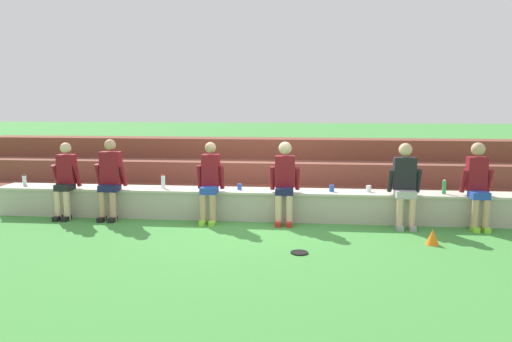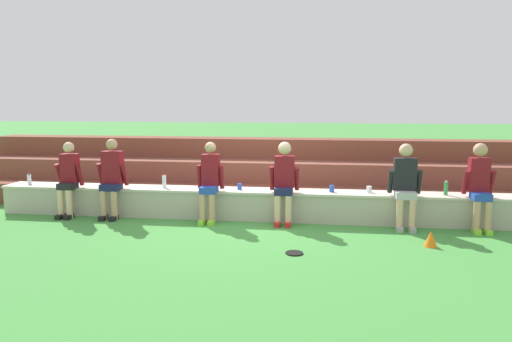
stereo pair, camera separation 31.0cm
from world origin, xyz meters
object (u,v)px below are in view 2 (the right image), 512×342
object	(u,v)px
person_rightmost_edge	(480,184)
water_bottle_near_right	(446,188)
person_center	(210,180)
water_bottle_mid_left	(29,179)
water_bottle_center_gap	(164,181)
plastic_cup_right_end	(369,189)
person_far_left	(68,178)
water_bottle_near_left	(61,180)
plastic_cup_middle	(332,189)
person_left_of_center	(112,176)
plastic_cup_left_end	(240,187)
person_far_right	(405,183)
sports_cone	(431,239)
person_right_of_center	(284,180)
frisbee	(294,253)

from	to	relation	value
person_rightmost_edge	water_bottle_near_right	xyz separation A→B (m)	(-0.47, 0.24, -0.13)
person_center	water_bottle_mid_left	world-z (taller)	person_center
water_bottle_center_gap	plastic_cup_right_end	size ratio (longest dim) A/B	2.25
person_far_left	person_rightmost_edge	size ratio (longest dim) A/B	0.96
water_bottle_center_gap	water_bottle_near_left	distance (m)	2.02
person_far_left	water_bottle_near_right	bearing A→B (deg)	2.39
plastic_cup_right_end	plastic_cup_middle	bearing A→B (deg)	-176.10
person_left_of_center	plastic_cup_middle	size ratio (longest dim) A/B	12.15
water_bottle_mid_left	plastic_cup_middle	distance (m)	5.80
person_rightmost_edge	plastic_cup_left_end	world-z (taller)	person_rightmost_edge
person_center	water_bottle_mid_left	bearing A→B (deg)	174.82
person_left_of_center	person_far_right	bearing A→B (deg)	-0.16
person_left_of_center	plastic_cup_right_end	world-z (taller)	person_left_of_center
person_rightmost_edge	water_bottle_near_left	distance (m)	7.49
person_rightmost_edge	plastic_cup_left_end	distance (m)	4.06
plastic_cup_right_end	plastic_cup_left_end	bearing A→B (deg)	-178.92
person_rightmost_edge	water_bottle_near_right	size ratio (longest dim) A/B	5.86
water_bottle_near_left	sports_cone	size ratio (longest dim) A/B	0.96
person_center	person_rightmost_edge	bearing A→B (deg)	0.41
water_bottle_center_gap	person_left_of_center	bearing A→B (deg)	-161.86
person_right_of_center	water_bottle_mid_left	distance (m)	4.98
water_bottle_near_right	water_bottle_near_left	world-z (taller)	water_bottle_near_right
person_far_left	person_center	xyz separation A→B (m)	(2.66, 0.01, 0.01)
water_bottle_near_right	water_bottle_center_gap	bearing A→B (deg)	179.76
person_far_right	water_bottle_center_gap	size ratio (longest dim) A/B	5.56
water_bottle_near_right	plastic_cup_right_end	distance (m)	1.28
person_left_of_center	plastic_cup_left_end	xyz separation A→B (m)	(2.31, 0.28, -0.19)
person_left_of_center	water_bottle_near_right	size ratio (longest dim) A/B	5.88
person_left_of_center	person_right_of_center	xyz separation A→B (m)	(3.13, 0.04, -0.00)
water_bottle_near_left	sports_cone	world-z (taller)	water_bottle_near_left
person_right_of_center	plastic_cup_middle	world-z (taller)	person_right_of_center
person_center	plastic_cup_left_end	xyz separation A→B (m)	(0.49, 0.28, -0.16)
person_far_left	person_left_of_center	size ratio (longest dim) A/B	0.95
person_right_of_center	person_far_right	distance (m)	2.03
plastic_cup_left_end	sports_cone	size ratio (longest dim) A/B	0.48
frisbee	person_right_of_center	bearing A→B (deg)	99.66
person_left_of_center	person_far_right	xyz separation A→B (m)	(5.16, -0.01, -0.01)
person_far_left	person_left_of_center	distance (m)	0.84
person_center	plastic_cup_middle	distance (m)	2.16
person_rightmost_edge	plastic_cup_right_end	bearing A→B (deg)	170.55
person_center	sports_cone	distance (m)	3.77
person_far_right	plastic_cup_left_end	bearing A→B (deg)	174.14
person_rightmost_edge	plastic_cup_middle	distance (m)	2.42
person_far_left	person_center	bearing A→B (deg)	0.22
person_rightmost_edge	water_bottle_center_gap	bearing A→B (deg)	177.28
plastic_cup_right_end	person_right_of_center	bearing A→B (deg)	-168.98
water_bottle_near_right	plastic_cup_middle	world-z (taller)	water_bottle_near_right
person_rightmost_edge	water_bottle_center_gap	distance (m)	5.47
person_far_left	person_far_right	size ratio (longest dim) A/B	0.97
plastic_cup_left_end	water_bottle_near_right	bearing A→B (deg)	-0.15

